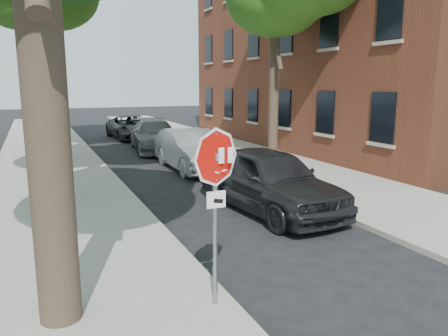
# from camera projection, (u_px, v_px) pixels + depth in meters

# --- Properties ---
(ground) EXTENTS (120.00, 120.00, 0.00)m
(ground) POSITION_uv_depth(u_px,v_px,m) (257.00, 302.00, 6.71)
(ground) COLOR black
(ground) RESTS_ON ground
(sidewalk_left) EXTENTS (4.00, 55.00, 0.12)m
(sidewalk_left) POSITION_uv_depth(u_px,v_px,m) (50.00, 171.00, 16.51)
(sidewalk_left) COLOR gray
(sidewalk_left) RESTS_ON ground
(sidewalk_right) EXTENTS (4.00, 55.00, 0.12)m
(sidewalk_right) POSITION_uv_depth(u_px,v_px,m) (250.00, 157.00, 19.86)
(sidewalk_right) COLOR gray
(sidewalk_right) RESTS_ON ground
(curb_left) EXTENTS (0.12, 55.00, 0.13)m
(curb_left) POSITION_uv_depth(u_px,v_px,m) (106.00, 167.00, 17.32)
(curb_left) COLOR #9E9384
(curb_left) RESTS_ON ground
(curb_right) EXTENTS (0.12, 55.00, 0.13)m
(curb_right) POSITION_uv_depth(u_px,v_px,m) (208.00, 160.00, 19.05)
(curb_right) COLOR #9E9384
(curb_right) RESTS_ON ground
(apartment_building) EXTENTS (12.20, 20.20, 15.30)m
(apartment_building) POSITION_uv_depth(u_px,v_px,m) (368.00, 2.00, 23.38)
(apartment_building) COLOR brown
(apartment_building) RESTS_ON ground
(stop_sign) EXTENTS (0.76, 0.34, 2.61)m
(stop_sign) POSITION_uv_depth(u_px,v_px,m) (216.00, 183.00, 6.05)
(stop_sign) COLOR gray
(stop_sign) RESTS_ON sidewalk_left
(tree_far) EXTENTS (5.29, 4.91, 9.33)m
(tree_far) POSITION_uv_depth(u_px,v_px,m) (29.00, 10.00, 23.27)
(tree_far) COLOR black
(tree_far) RESTS_ON sidewalk_left
(car_a) EXTENTS (2.46, 5.13, 1.69)m
(car_a) POSITION_uv_depth(u_px,v_px,m) (269.00, 180.00, 11.43)
(car_a) COLOR black
(car_a) RESTS_ON ground
(car_b) EXTENTS (1.69, 4.83, 1.59)m
(car_b) POSITION_uv_depth(u_px,v_px,m) (191.00, 150.00, 16.95)
(car_b) COLOR gray
(car_b) RESTS_ON ground
(car_c) EXTENTS (2.72, 5.50, 1.54)m
(car_c) POSITION_uv_depth(u_px,v_px,m) (155.00, 136.00, 21.92)
(car_c) COLOR #505056
(car_c) RESTS_ON ground
(car_d) EXTENTS (2.54, 5.20, 1.42)m
(car_d) POSITION_uv_depth(u_px,v_px,m) (132.00, 127.00, 26.88)
(car_d) COLOR black
(car_d) RESTS_ON ground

